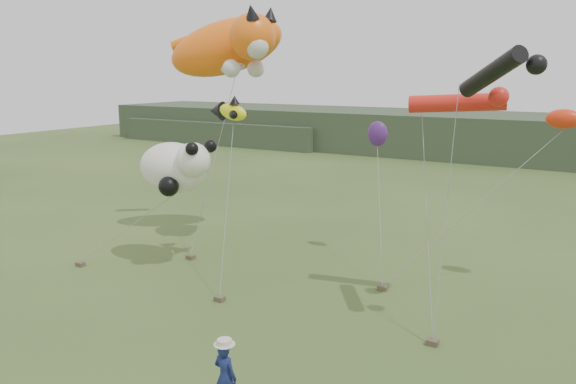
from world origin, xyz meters
name	(u,v)px	position (x,y,z in m)	size (l,w,h in m)	color
ground	(203,367)	(0.00, 0.00, 0.00)	(120.00, 120.00, 0.00)	#385123
headland	(473,136)	(-3.11, 44.69, 1.92)	(90.00, 13.00, 4.00)	#2D3D28
festival_attendant	(225,377)	(1.73, -1.29, 0.85)	(0.62, 0.41, 1.71)	navy
sandbag_anchors	(248,286)	(-2.19, 5.29, 0.09)	(14.83, 4.13, 0.17)	brown
cat_kite	(232,46)	(-6.43, 10.37, 9.00)	(7.03, 5.08, 3.75)	orange
fish_kite	(227,111)	(-4.52, 7.36, 6.32)	(2.04, 1.34, 1.08)	#E5EE15
tube_kites	(478,90)	(5.23, 6.89, 7.29)	(4.31, 3.20, 2.01)	black
panda_kite	(176,167)	(-6.26, 6.17, 4.08)	(3.62, 2.34, 2.25)	white
misc_kites	(465,127)	(3.91, 11.18, 5.78)	(8.01, 0.93, 1.79)	red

